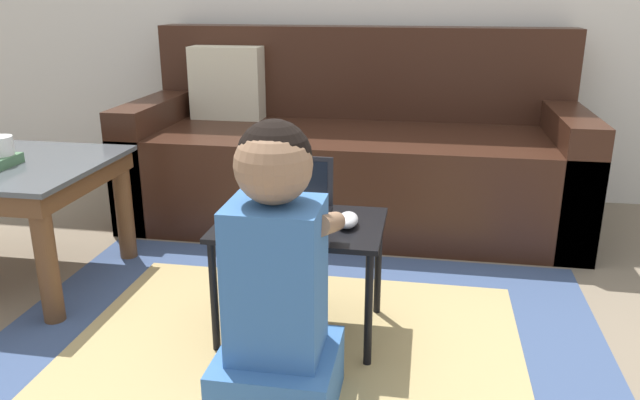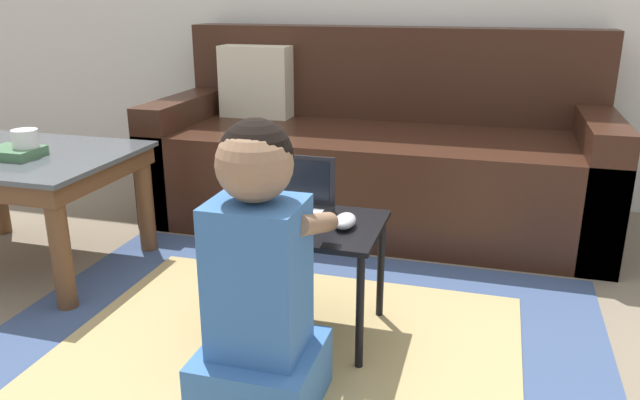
{
  "view_description": "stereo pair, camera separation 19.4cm",
  "coord_description": "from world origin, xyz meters",
  "views": [
    {
      "loc": [
        0.26,
        -1.66,
        1.06
      ],
      "look_at": [
        -0.05,
        0.16,
        0.44
      ],
      "focal_mm": 35.0,
      "sensor_mm": 36.0,
      "label": 1
    },
    {
      "loc": [
        0.45,
        -1.62,
        1.06
      ],
      "look_at": [
        -0.05,
        0.16,
        0.44
      ],
      "focal_mm": 35.0,
      "sensor_mm": 36.0,
      "label": 2
    }
  ],
  "objects": [
    {
      "name": "cup_on_table",
      "position": [
        -1.23,
        0.27,
        0.52
      ],
      "size": [
        0.09,
        0.09,
        0.1
      ],
      "color": "white",
      "rests_on": "coffee_table"
    },
    {
      "name": "couch",
      "position": [
        -0.09,
        1.27,
        0.31
      ],
      "size": [
        2.08,
        0.85,
        0.9
      ],
      "color": "#381E14",
      "rests_on": "ground_plane"
    },
    {
      "name": "ground_plane",
      "position": [
        0.0,
        0.0,
        0.0
      ],
      "size": [
        16.0,
        16.0,
        0.0
      ],
      "primitive_type": "plane",
      "color": "#7F705B"
    },
    {
      "name": "laptop_desk",
      "position": [
        -0.11,
        0.11,
        0.33
      ],
      "size": [
        0.51,
        0.37,
        0.38
      ],
      "color": "black",
      "rests_on": "ground_plane"
    },
    {
      "name": "computer_mouse",
      "position": [
        0.04,
        0.1,
        0.4
      ],
      "size": [
        0.06,
        0.11,
        0.04
      ],
      "color": "silver",
      "rests_on": "laptop_desk"
    },
    {
      "name": "area_rug",
      "position": [
        -0.11,
        -0.09,
        0.0
      ],
      "size": [
        1.94,
        1.71,
        0.01
      ],
      "color": "#3D517A",
      "rests_on": "ground_plane"
    },
    {
      "name": "person_seated",
      "position": [
        -0.09,
        -0.29,
        0.36
      ],
      "size": [
        0.31,
        0.45,
        0.78
      ],
      "color": "#3D70B2",
      "rests_on": "ground_plane"
    },
    {
      "name": "laptop",
      "position": [
        -0.15,
        0.16,
        0.42
      ],
      "size": [
        0.25,
        0.17,
        0.18
      ],
      "color": "#232328",
      "rests_on": "laptop_desk"
    }
  ]
}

